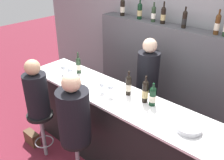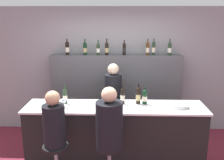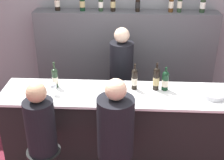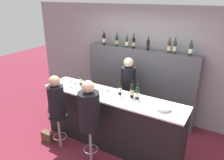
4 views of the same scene
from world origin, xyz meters
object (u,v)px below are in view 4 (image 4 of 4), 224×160
wine_glass_1 (76,83)px  wine_glass_2 (102,90)px  wine_bottle_counter_1 (120,88)px  metal_bowl (163,108)px  wine_bottle_backbar_3 (134,43)px  bar_stool_right (90,134)px  wine_bottle_backbar_2 (127,42)px  wine_bottle_counter_3 (137,93)px  bartender (128,95)px  wine_bottle_backbar_5 (169,47)px  wine_glass_0 (70,82)px  bar_stool_left (59,122)px  wine_bottle_counter_2 (132,90)px  guest_seated_left (56,98)px  wine_bottle_backbar_4 (148,45)px  wine_bottle_backbar_6 (175,47)px  handbag (48,136)px  wine_bottle_backbar_0 (104,39)px  wine_bottle_backbar_1 (117,41)px  wine_bottle_backbar_7 (191,49)px  wine_bottle_counter_0 (81,79)px  guest_seated_right (89,108)px  wine_glass_3 (109,90)px

wine_glass_1 → wine_glass_2: 0.62m
wine_bottle_counter_1 → metal_bowl: 0.89m
wine_bottle_backbar_3 → bar_stool_right: (0.12, -1.87, -1.24)m
wine_bottle_backbar_2 → metal_bowl: size_ratio=1.17×
wine_bottle_counter_3 → wine_bottle_backbar_2: 1.54m
wine_bottle_counter_3 → bartender: (-0.51, 0.65, -0.45)m
wine_bottle_backbar_5 → wine_glass_2: bearing=-120.1°
wine_bottle_backbar_2 → wine_glass_0: 1.58m
wine_bottle_backbar_2 → metal_bowl: bearing=-44.1°
bar_stool_left → wine_bottle_counter_1: bearing=37.7°
metal_bowl → wine_bottle_counter_1: bearing=170.8°
wine_bottle_counter_1 → wine_bottle_counter_2: 0.25m
guest_seated_left → bartender: bartender is taller
wine_bottle_backbar_4 → wine_bottle_backbar_6: wine_bottle_backbar_6 is taller
handbag → wine_bottle_backbar_5: bearing=46.6°
wine_glass_2 → wine_bottle_backbar_0: bearing=121.2°
wine_bottle_backbar_0 → wine_bottle_backbar_1: bearing=0.0°
wine_bottle_backbar_0 → wine_bottle_backbar_2: (0.61, 0.00, -0.01)m
wine_bottle_counter_3 → bar_stool_right: wine_bottle_counter_3 is taller
wine_bottle_counter_1 → wine_bottle_backbar_0: wine_bottle_backbar_0 is taller
wine_bottle_counter_3 → bartender: size_ratio=0.18×
wine_bottle_backbar_7 → bartender: wine_bottle_backbar_7 is taller
wine_bottle_counter_2 → bar_stool_right: 1.06m
wine_bottle_counter_0 → wine_bottle_backbar_0: wine_bottle_backbar_0 is taller
wine_bottle_backbar_6 → bar_stool_left: wine_bottle_backbar_6 is taller
wine_bottle_counter_2 → bartender: bartender is taller
wine_bottle_backbar_0 → metal_bowl: bearing=-33.6°
wine_bottle_backbar_5 → wine_bottle_backbar_6: size_ratio=1.00×
wine_bottle_counter_2 → wine_bottle_counter_0: bearing=-180.0°
wine_bottle_backbar_5 → wine_glass_2: size_ratio=2.37×
wine_bottle_backbar_3 → bar_stool_left: (-0.61, -1.87, -1.24)m
wine_bottle_counter_0 → wine_bottle_backbar_5: (1.41, 1.16, 0.61)m
wine_bottle_counter_1 → wine_bottle_counter_3: (0.35, -0.00, -0.01)m
wine_bottle_backbar_4 → wine_bottle_backbar_0: bearing=180.0°
wine_bottle_backbar_6 → wine_bottle_backbar_4: bearing=180.0°
wine_bottle_counter_3 → wine_bottle_backbar_0: (-1.43, 1.16, 0.61)m
wine_bottle_backbar_1 → metal_bowl: wine_bottle_backbar_1 is taller
wine_glass_2 → bartender: size_ratio=0.09×
wine_bottle_counter_0 → wine_bottle_backbar_0: size_ratio=0.98×
wine_bottle_backbar_7 → wine_bottle_counter_0: bearing=-147.8°
wine_bottle_backbar_0 → metal_bowl: (1.95, -1.30, -0.71)m
wine_bottle_counter_3 → guest_seated_right: bearing=-127.0°
wine_bottle_counter_1 → wine_glass_3: 0.22m
wine_bottle_counter_0 → wine_bottle_backbar_2: 1.38m
wine_glass_1 → wine_glass_2: bearing=0.0°
wine_bottle_backbar_1 → wine_bottle_backbar_7: (1.66, -0.00, 0.00)m
wine_bottle_backbar_4 → wine_glass_0: bearing=-128.9°
wine_bottle_counter_1 → wine_bottle_backbar_5: (0.50, 1.16, 0.60)m
guest_seated_right → handbag: 1.45m
wine_bottle_backbar_5 → wine_bottle_backbar_2: bearing=180.0°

